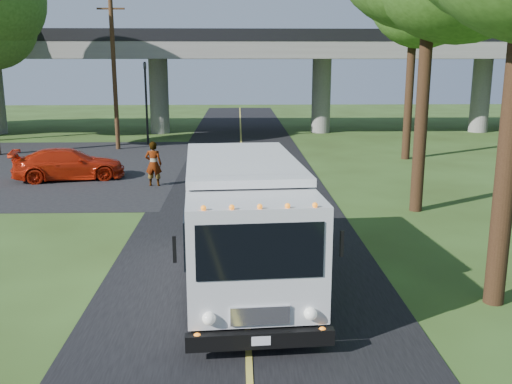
{
  "coord_description": "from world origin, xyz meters",
  "views": [
    {
      "loc": [
        -0.16,
        -10.67,
        5.26
      ],
      "look_at": [
        0.33,
        5.2,
        1.6
      ],
      "focal_mm": 40.0,
      "sensor_mm": 36.0,
      "label": 1
    }
  ],
  "objects_px": {
    "utility_pole": "(114,72)",
    "tree_right_far": "(420,0)",
    "traffic_signal": "(146,94)",
    "step_van": "(244,221)",
    "pedestrian": "(154,164)",
    "red_sedan": "(69,164)"
  },
  "relations": [
    {
      "from": "traffic_signal",
      "to": "step_van",
      "type": "height_order",
      "value": "traffic_signal"
    },
    {
      "from": "pedestrian",
      "to": "red_sedan",
      "type": "bearing_deg",
      "value": -17.38
    },
    {
      "from": "step_van",
      "to": "pedestrian",
      "type": "height_order",
      "value": "step_van"
    },
    {
      "from": "utility_pole",
      "to": "tree_right_far",
      "type": "bearing_deg",
      "value": -14.0
    },
    {
      "from": "utility_pole",
      "to": "tree_right_far",
      "type": "xyz_separation_m",
      "value": [
        16.71,
        -4.16,
        3.71
      ]
    },
    {
      "from": "step_van",
      "to": "traffic_signal",
      "type": "bearing_deg",
      "value": 99.71
    },
    {
      "from": "step_van",
      "to": "pedestrian",
      "type": "bearing_deg",
      "value": 104.09
    },
    {
      "from": "traffic_signal",
      "to": "utility_pole",
      "type": "xyz_separation_m",
      "value": [
        -1.5,
        -2.0,
        1.4
      ]
    },
    {
      "from": "traffic_signal",
      "to": "utility_pole",
      "type": "relative_size",
      "value": 0.58
    },
    {
      "from": "traffic_signal",
      "to": "red_sedan",
      "type": "relative_size",
      "value": 1.07
    },
    {
      "from": "traffic_signal",
      "to": "pedestrian",
      "type": "height_order",
      "value": "traffic_signal"
    },
    {
      "from": "tree_right_far",
      "to": "red_sedan",
      "type": "relative_size",
      "value": 2.25
    },
    {
      "from": "utility_pole",
      "to": "step_van",
      "type": "distance_m",
      "value": 23.31
    },
    {
      "from": "utility_pole",
      "to": "tree_right_far",
      "type": "distance_m",
      "value": 17.61
    },
    {
      "from": "traffic_signal",
      "to": "step_van",
      "type": "xyz_separation_m",
      "value": [
        5.95,
        -23.89,
        -1.57
      ]
    },
    {
      "from": "utility_pole",
      "to": "red_sedan",
      "type": "relative_size",
      "value": 1.84
    },
    {
      "from": "tree_right_far",
      "to": "pedestrian",
      "type": "bearing_deg",
      "value": -153.69
    },
    {
      "from": "utility_pole",
      "to": "red_sedan",
      "type": "xyz_separation_m",
      "value": [
        -0.34,
        -9.04,
        -3.89
      ]
    },
    {
      "from": "utility_pole",
      "to": "pedestrian",
      "type": "relative_size",
      "value": 4.65
    },
    {
      "from": "red_sedan",
      "to": "traffic_signal",
      "type": "bearing_deg",
      "value": -22.37
    },
    {
      "from": "traffic_signal",
      "to": "pedestrian",
      "type": "relative_size",
      "value": 2.69
    },
    {
      "from": "tree_right_far",
      "to": "red_sedan",
      "type": "bearing_deg",
      "value": -164.03
    }
  ]
}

